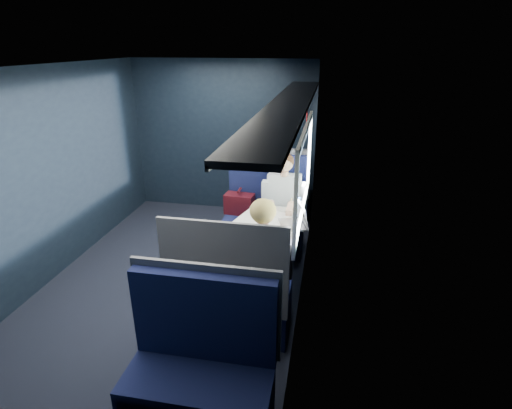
% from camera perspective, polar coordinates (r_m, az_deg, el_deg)
% --- Properties ---
extents(ground, '(2.80, 4.20, 0.01)m').
position_cam_1_polar(ground, '(4.80, -10.79, -9.87)').
color(ground, black).
extents(room_shell, '(3.00, 4.40, 2.40)m').
position_cam_1_polar(room_shell, '(4.20, -11.93, 7.51)').
color(room_shell, black).
rests_on(room_shell, ground).
extents(table, '(0.62, 1.00, 0.74)m').
position_cam_1_polar(table, '(4.22, 1.77, -3.73)').
color(table, '#54565E').
rests_on(table, ground).
extents(seat_bay_near, '(1.04, 0.62, 1.26)m').
position_cam_1_polar(seat_bay_near, '(5.14, 1.05, -1.77)').
color(seat_bay_near, '#0C1136').
rests_on(seat_bay_near, ground).
extents(seat_bay_far, '(1.04, 0.62, 1.26)m').
position_cam_1_polar(seat_bay_far, '(3.64, -3.39, -12.97)').
color(seat_bay_far, '#0C1136').
rests_on(seat_bay_far, ground).
extents(seat_row_front, '(1.04, 0.51, 1.16)m').
position_cam_1_polar(seat_row_front, '(5.98, 2.70, 1.62)').
color(seat_row_front, '#0C1136').
rests_on(seat_row_front, ground).
extents(seat_row_back, '(1.04, 0.51, 1.16)m').
position_cam_1_polar(seat_row_back, '(2.97, -7.99, -23.07)').
color(seat_row_back, '#0C1136').
rests_on(seat_row_back, ground).
extents(man, '(0.53, 0.56, 1.32)m').
position_cam_1_polar(man, '(4.83, 3.86, 0.36)').
color(man, black).
rests_on(man, ground).
extents(woman, '(0.53, 0.56, 1.32)m').
position_cam_1_polar(woman, '(3.57, 1.08, -7.76)').
color(woman, black).
rests_on(woman, ground).
extents(papers, '(0.71, 0.87, 0.01)m').
position_cam_1_polar(papers, '(4.20, 0.32, -2.70)').
color(papers, white).
rests_on(papers, table).
extents(laptop, '(0.33, 0.37, 0.24)m').
position_cam_1_polar(laptop, '(4.15, 5.88, -2.18)').
color(laptop, silver).
rests_on(laptop, table).
extents(bottle_small, '(0.07, 0.07, 0.23)m').
position_cam_1_polar(bottle_small, '(4.32, 6.12, -0.63)').
color(bottle_small, silver).
rests_on(bottle_small, table).
extents(cup, '(0.07, 0.07, 0.09)m').
position_cam_1_polar(cup, '(4.43, 6.23, -0.82)').
color(cup, white).
rests_on(cup, table).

